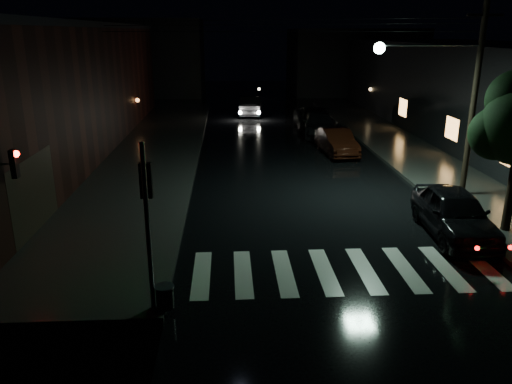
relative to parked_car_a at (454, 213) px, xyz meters
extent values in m
plane|color=black|center=(-7.31, -3.00, -0.80)|extent=(120.00, 120.00, 0.00)
cube|color=#282826|center=(-12.31, 11.00, -0.73)|extent=(6.00, 44.00, 0.15)
cube|color=#282826|center=(2.69, 11.00, -0.73)|extent=(4.00, 44.00, 0.15)
cube|color=black|center=(-19.31, 13.00, 2.70)|extent=(10.00, 36.00, 7.00)
cube|color=black|center=(9.69, 15.00, 2.20)|extent=(10.00, 40.00, 6.00)
cube|color=black|center=(-17.31, 42.00, 3.20)|extent=(14.00, 10.00, 8.00)
cube|color=black|center=(6.69, 42.00, 2.70)|extent=(14.00, 10.00, 7.00)
cube|color=beige|center=(-4.31, -2.50, -0.80)|extent=(9.00, 3.00, 0.01)
cylinder|color=slate|center=(-9.61, -4.50, 1.45)|extent=(0.12, 0.12, 4.20)
cylinder|color=black|center=(-9.31, -4.50, -0.38)|extent=(0.44, 0.44, 0.55)
cylinder|color=slate|center=(-9.31, -4.50, -0.08)|extent=(0.48, 0.48, 0.04)
cube|color=black|center=(-9.61, -4.32, 2.60)|extent=(0.28, 0.16, 0.85)
sphere|color=#0CFF33|center=(-9.61, -4.23, 2.35)|extent=(0.20, 0.20, 0.20)
cylinder|color=slate|center=(-14.16, -1.00, 2.20)|extent=(0.30, 0.06, 0.06)
cube|color=black|center=(-13.96, -1.00, 2.20)|extent=(0.16, 0.28, 0.85)
sphere|color=#FF0C05|center=(-13.87, -1.00, 2.50)|extent=(0.20, 0.20, 0.20)
cylinder|color=black|center=(1.89, 0.00, 0.85)|extent=(0.30, 0.30, 3.00)
sphere|color=black|center=(1.29, 0.40, 2.65)|extent=(1.80, 1.80, 1.80)
cylinder|color=black|center=(2.19, 4.00, 3.35)|extent=(0.24, 0.24, 8.00)
cube|color=black|center=(2.19, 4.00, 6.50)|extent=(1.40, 0.10, 0.10)
cylinder|color=slate|center=(0.19, 4.00, 5.40)|extent=(4.00, 0.08, 0.08)
sphere|color=#BFFFD8|center=(-1.81, 4.00, 5.30)|extent=(0.44, 0.44, 0.44)
imported|color=black|center=(0.00, 0.00, 0.00)|extent=(2.18, 4.83, 1.61)
imported|color=black|center=(-1.48, 12.01, -0.09)|extent=(1.83, 4.45, 1.43)
imported|color=black|center=(-1.51, 17.50, -0.04)|extent=(2.65, 5.43, 1.52)
imported|color=black|center=(-1.51, 19.71, -0.05)|extent=(2.71, 5.54, 1.52)
imported|color=black|center=(-5.72, 26.28, -0.01)|extent=(2.05, 4.95, 1.59)
camera|label=1|loc=(-7.69, -15.56, 5.89)|focal=35.00mm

